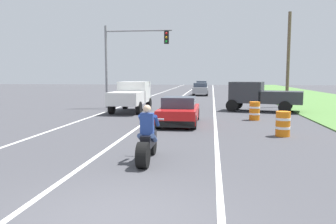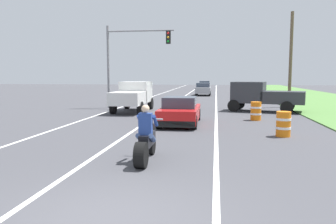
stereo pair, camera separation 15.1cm
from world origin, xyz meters
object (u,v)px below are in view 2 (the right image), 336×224
object	(u,v)px
traffic_light_mast_near	(129,53)
construction_barrel_mid	(256,111)
distant_car_further_ahead	(205,86)
construction_barrel_nearest	(283,124)
distant_car_far_ahead	(203,89)
sports_car_red	(180,112)
motorcycle_with_rider	(146,141)
pickup_truck_left_lane_white	(133,95)
pickup_truck_right_shoulder_dark_grey	(263,95)

from	to	relation	value
traffic_light_mast_near	construction_barrel_mid	bearing A→B (deg)	-33.32
distant_car_further_ahead	traffic_light_mast_near	bearing A→B (deg)	-98.50
traffic_light_mast_near	construction_barrel_nearest	bearing A→B (deg)	-49.16
distant_car_far_ahead	construction_barrel_nearest	bearing A→B (deg)	-81.16
sports_car_red	distant_car_far_ahead	xyz separation A→B (m)	(0.23, 24.13, 0.14)
construction_barrel_nearest	distant_car_far_ahead	bearing A→B (deg)	98.84
motorcycle_with_rider	distant_car_far_ahead	size ratio (longest dim) A/B	0.55
motorcycle_with_rider	distant_car_far_ahead	bearing A→B (deg)	89.27
motorcycle_with_rider	construction_barrel_mid	world-z (taller)	motorcycle_with_rider
construction_barrel_mid	pickup_truck_left_lane_white	bearing A→B (deg)	156.03
sports_car_red	construction_barrel_nearest	xyz separation A→B (m)	(4.42, -2.81, -0.13)
pickup_truck_left_lane_white	construction_barrel_mid	world-z (taller)	pickup_truck_left_lane_white
traffic_light_mast_near	distant_car_far_ahead	xyz separation A→B (m)	(4.82, 16.52, -3.25)
pickup_truck_left_lane_white	traffic_light_mast_near	bearing A→B (deg)	110.84
pickup_truck_left_lane_white	distant_car_far_ahead	xyz separation A→B (m)	(3.99, 18.69, -0.33)
motorcycle_with_rider	pickup_truck_right_shoulder_dark_grey	bearing A→B (deg)	70.47
pickup_truck_left_lane_white	construction_barrel_nearest	bearing A→B (deg)	-45.23
pickup_truck_right_shoulder_dark_grey	distant_car_further_ahead	bearing A→B (deg)	98.93
pickup_truck_left_lane_white	distant_car_far_ahead	bearing A→B (deg)	77.95
construction_barrel_nearest	construction_barrel_mid	distance (m)	4.86
sports_car_red	traffic_light_mast_near	size ratio (longest dim) A/B	0.72
traffic_light_mast_near	distant_car_far_ahead	size ratio (longest dim) A/B	1.50
pickup_truck_left_lane_white	sports_car_red	bearing A→B (deg)	-55.29
pickup_truck_left_lane_white	traffic_light_mast_near	world-z (taller)	traffic_light_mast_near
sports_car_red	distant_car_further_ahead	xyz separation A→B (m)	(-0.06, 37.86, 0.14)
pickup_truck_left_lane_white	distant_car_further_ahead	world-z (taller)	pickup_truck_left_lane_white
distant_car_further_ahead	pickup_truck_left_lane_white	bearing A→B (deg)	-96.50
construction_barrel_nearest	distant_car_far_ahead	distance (m)	27.26
traffic_light_mast_near	construction_barrel_nearest	xyz separation A→B (m)	(9.01, -10.42, -3.52)
pickup_truck_right_shoulder_dark_grey	traffic_light_mast_near	xyz separation A→B (m)	(-9.43, 0.97, 2.91)
motorcycle_with_rider	pickup_truck_right_shoulder_dark_grey	xyz separation A→B (m)	(5.01, 14.13, 0.51)
motorcycle_with_rider	distant_car_far_ahead	distance (m)	31.62
pickup_truck_right_shoulder_dark_grey	construction_barrel_nearest	xyz separation A→B (m)	(-0.42, -9.45, -0.60)
pickup_truck_right_shoulder_dark_grey	traffic_light_mast_near	size ratio (longest dim) A/B	0.86
sports_car_red	pickup_truck_right_shoulder_dark_grey	distance (m)	8.23
construction_barrel_nearest	traffic_light_mast_near	bearing A→B (deg)	130.84
construction_barrel_mid	motorcycle_with_rider	bearing A→B (deg)	-113.16
sports_car_red	construction_barrel_nearest	bearing A→B (deg)	-32.49
construction_barrel_nearest	motorcycle_with_rider	bearing A→B (deg)	-134.42
construction_barrel_mid	construction_barrel_nearest	bearing A→B (deg)	-83.90
distant_car_far_ahead	distant_car_further_ahead	world-z (taller)	same
sports_car_red	distant_car_further_ahead	size ratio (longest dim) A/B	1.08
traffic_light_mast_near	distant_car_far_ahead	world-z (taller)	traffic_light_mast_near
sports_car_red	traffic_light_mast_near	world-z (taller)	traffic_light_mast_near
pickup_truck_right_shoulder_dark_grey	sports_car_red	bearing A→B (deg)	-126.10
construction_barrel_mid	distant_car_far_ahead	distance (m)	22.41
traffic_light_mast_near	motorcycle_with_rider	bearing A→B (deg)	-73.69
pickup_truck_right_shoulder_dark_grey	distant_car_far_ahead	world-z (taller)	pickup_truck_right_shoulder_dark_grey
pickup_truck_left_lane_white	construction_barrel_nearest	world-z (taller)	pickup_truck_left_lane_white
motorcycle_with_rider	construction_barrel_nearest	world-z (taller)	motorcycle_with_rider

